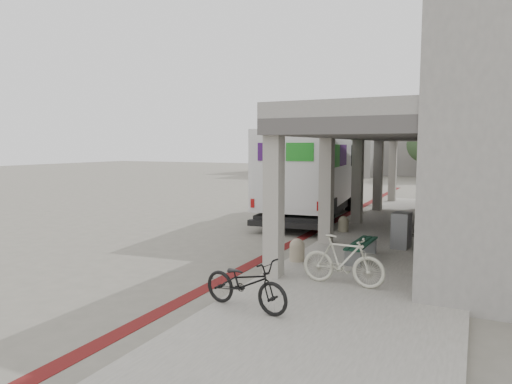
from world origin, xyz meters
The scene contains 14 objects.
ground centered at (0.00, 0.00, 0.00)m, with size 120.00×120.00×0.00m, color #6A675B.
bike_lane_stripe centered at (1.00, 2.00, 0.01)m, with size 0.35×40.00×0.01m, color #5A1212.
sidewalk centered at (4.00, 0.00, 0.06)m, with size 4.40×28.00×0.12m, color gray.
transit_building centered at (6.83, 4.50, 3.40)m, with size 7.60×17.00×7.00m.
distant_backdrop centered at (-2.84, 35.89, 2.70)m, with size 28.00×10.00×6.50m.
tree_left centered at (-5.00, 28.00, 3.18)m, with size 3.20×3.20×4.80m.
tree_mid centered at (2.00, 30.00, 3.18)m, with size 3.20×3.20×4.80m.
fedex_truck centered at (-0.11, 5.57, 1.96)m, with size 3.52×8.85×3.68m.
bench centered at (3.56, -1.08, 0.44)m, with size 0.48×1.93×0.45m.
bollard_near centered at (2.10, -1.98, 0.41)m, with size 0.39×0.39×0.59m.
bollard_far centered at (2.10, 2.55, 0.39)m, with size 0.36×0.36×0.54m.
utility_cabinet centered at (4.30, 0.76, 0.64)m, with size 0.47×0.62×1.04m, color gray.
bicycle_black centered at (2.50, -5.67, 0.60)m, with size 0.63×1.82×0.96m, color black.
bicycle_cream centered at (3.72, -3.50, 0.66)m, with size 0.51×1.80×1.08m, color beige.
Camera 1 is at (6.21, -12.88, 3.09)m, focal length 32.00 mm.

